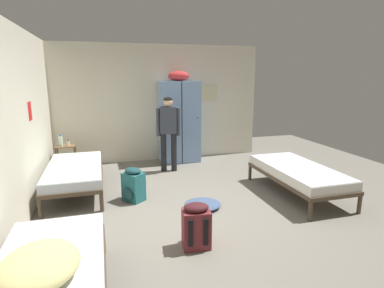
{
  "coord_description": "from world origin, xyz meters",
  "views": [
    {
      "loc": [
        -1.32,
        -4.21,
        2.0
      ],
      "look_at": [
        0.0,
        0.3,
        0.95
      ],
      "focal_mm": 29.32,
      "sensor_mm": 36.0,
      "label": 1
    }
  ],
  "objects_px": {
    "bed_right": "(298,173)",
    "person_traveler": "(168,127)",
    "backpack_teal": "(133,185)",
    "bedding_heap": "(39,265)",
    "locker_bank": "(179,120)",
    "bed_left_rear": "(75,171)",
    "lotion_bottle": "(69,143)",
    "bed_left_front": "(49,279)",
    "water_bottle": "(61,141)",
    "shelf_unit": "(66,156)",
    "backpack_maroon": "(196,226)",
    "clothes_pile_denim": "(203,204)"
  },
  "relations": [
    {
      "from": "bed_right",
      "to": "person_traveler",
      "type": "xyz_separation_m",
      "value": [
        -1.81,
        1.91,
        0.56
      ]
    },
    {
      "from": "water_bottle",
      "to": "shelf_unit",
      "type": "bearing_deg",
      "value": -14.04
    },
    {
      "from": "bed_left_front",
      "to": "bed_right",
      "type": "relative_size",
      "value": 1.0
    },
    {
      "from": "bed_left_rear",
      "to": "person_traveler",
      "type": "bearing_deg",
      "value": 23.05
    },
    {
      "from": "person_traveler",
      "to": "lotion_bottle",
      "type": "bearing_deg",
      "value": 167.48
    },
    {
      "from": "bed_left_front",
      "to": "bedding_heap",
      "type": "xyz_separation_m",
      "value": [
        -0.02,
        -0.13,
        0.22
      ]
    },
    {
      "from": "clothes_pile_denim",
      "to": "shelf_unit",
      "type": "bearing_deg",
      "value": 131.16
    },
    {
      "from": "bedding_heap",
      "to": "bed_right",
      "type": "bearing_deg",
      "value": 28.68
    },
    {
      "from": "shelf_unit",
      "to": "bed_left_rear",
      "type": "xyz_separation_m",
      "value": [
        0.25,
        -1.25,
        0.04
      ]
    },
    {
      "from": "bedding_heap",
      "to": "lotion_bottle",
      "type": "bearing_deg",
      "value": 92.05
    },
    {
      "from": "bed_left_rear",
      "to": "bedding_heap",
      "type": "height_order",
      "value": "bedding_heap"
    },
    {
      "from": "locker_bank",
      "to": "backpack_maroon",
      "type": "bearing_deg",
      "value": -101.07
    },
    {
      "from": "person_traveler",
      "to": "water_bottle",
      "type": "relative_size",
      "value": 6.53
    },
    {
      "from": "bedding_heap",
      "to": "water_bottle",
      "type": "relative_size",
      "value": 2.93
    },
    {
      "from": "bed_right",
      "to": "clothes_pile_denim",
      "type": "xyz_separation_m",
      "value": [
        -1.71,
        -0.07,
        -0.33
      ]
    },
    {
      "from": "shelf_unit",
      "to": "backpack_maroon",
      "type": "distance_m",
      "value": 3.9
    },
    {
      "from": "bed_right",
      "to": "backpack_teal",
      "type": "relative_size",
      "value": 3.45
    },
    {
      "from": "locker_bank",
      "to": "lotion_bottle",
      "type": "xyz_separation_m",
      "value": [
        -2.39,
        -0.25,
        -0.34
      ]
    },
    {
      "from": "bed_left_rear",
      "to": "bed_right",
      "type": "bearing_deg",
      "value": -17.49
    },
    {
      "from": "lotion_bottle",
      "to": "backpack_teal",
      "type": "xyz_separation_m",
      "value": [
        1.09,
        -1.85,
        -0.37
      ]
    },
    {
      "from": "backpack_teal",
      "to": "bedding_heap",
      "type": "bearing_deg",
      "value": -110.68
    },
    {
      "from": "bedding_heap",
      "to": "water_bottle",
      "type": "height_order",
      "value": "water_bottle"
    },
    {
      "from": "bed_left_front",
      "to": "backpack_teal",
      "type": "xyz_separation_m",
      "value": [
        0.91,
        2.35,
        -0.12
      ]
    },
    {
      "from": "shelf_unit",
      "to": "water_bottle",
      "type": "relative_size",
      "value": 2.4
    },
    {
      "from": "backpack_maroon",
      "to": "shelf_unit",
      "type": "bearing_deg",
      "value": 116.34
    },
    {
      "from": "bed_right",
      "to": "person_traveler",
      "type": "relative_size",
      "value": 1.22
    },
    {
      "from": "backpack_teal",
      "to": "person_traveler",
      "type": "bearing_deg",
      "value": 57.75
    },
    {
      "from": "locker_bank",
      "to": "bed_right",
      "type": "bearing_deg",
      "value": -61.54
    },
    {
      "from": "shelf_unit",
      "to": "bed_right",
      "type": "height_order",
      "value": "shelf_unit"
    },
    {
      "from": "water_bottle",
      "to": "lotion_bottle",
      "type": "height_order",
      "value": "water_bottle"
    },
    {
      "from": "backpack_maroon",
      "to": "clothes_pile_denim",
      "type": "height_order",
      "value": "backpack_maroon"
    },
    {
      "from": "clothes_pile_denim",
      "to": "water_bottle",
      "type": "bearing_deg",
      "value": 131.96
    },
    {
      "from": "bed_left_front",
      "to": "backpack_maroon",
      "type": "bearing_deg",
      "value": 26.81
    },
    {
      "from": "bed_right",
      "to": "bedding_heap",
      "type": "distance_m",
      "value": 4.15
    },
    {
      "from": "bed_left_rear",
      "to": "backpack_teal",
      "type": "relative_size",
      "value": 3.45
    },
    {
      "from": "bed_left_front",
      "to": "water_bottle",
      "type": "xyz_separation_m",
      "value": [
        -0.33,
        4.26,
        0.3
      ]
    },
    {
      "from": "bedding_heap",
      "to": "water_bottle",
      "type": "xyz_separation_m",
      "value": [
        -0.31,
        4.4,
        0.08
      ]
    },
    {
      "from": "bed_left_front",
      "to": "bed_right",
      "type": "distance_m",
      "value": 4.06
    },
    {
      "from": "bed_left_front",
      "to": "person_traveler",
      "type": "height_order",
      "value": "person_traveler"
    },
    {
      "from": "backpack_teal",
      "to": "backpack_maroon",
      "type": "relative_size",
      "value": 1.0
    },
    {
      "from": "locker_bank",
      "to": "bedding_heap",
      "type": "bearing_deg",
      "value": -115.93
    },
    {
      "from": "lotion_bottle",
      "to": "bed_left_front",
      "type": "bearing_deg",
      "value": -87.55
    },
    {
      "from": "shelf_unit",
      "to": "bed_left_front",
      "type": "relative_size",
      "value": 0.3
    },
    {
      "from": "backpack_maroon",
      "to": "clothes_pile_denim",
      "type": "distance_m",
      "value": 1.14
    },
    {
      "from": "shelf_unit",
      "to": "locker_bank",
      "type": "bearing_deg",
      "value": 4.86
    },
    {
      "from": "bed_left_front",
      "to": "lotion_bottle",
      "type": "height_order",
      "value": "lotion_bottle"
    },
    {
      "from": "locker_bank",
      "to": "backpack_teal",
      "type": "distance_m",
      "value": 2.57
    },
    {
      "from": "backpack_maroon",
      "to": "lotion_bottle",
      "type": "bearing_deg",
      "value": 115.67
    },
    {
      "from": "shelf_unit",
      "to": "bedding_heap",
      "type": "bearing_deg",
      "value": -87.05
    },
    {
      "from": "shelf_unit",
      "to": "bed_left_rear",
      "type": "relative_size",
      "value": 0.3
    }
  ]
}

